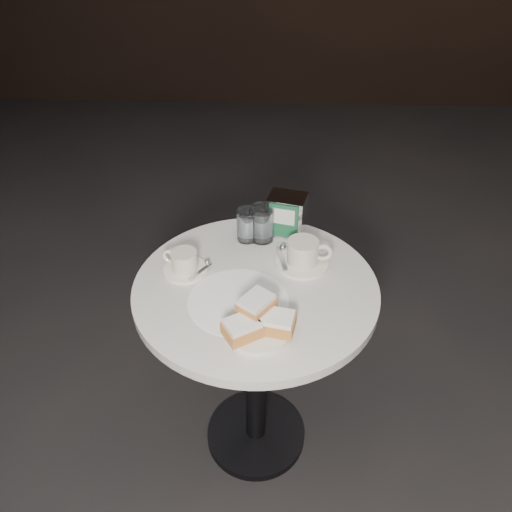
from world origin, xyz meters
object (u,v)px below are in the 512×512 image
(cafe_table, at_px, (256,333))
(beignet_plate, at_px, (258,322))
(water_glass_left, at_px, (247,225))
(napkin_dispenser, at_px, (287,215))
(coffee_cup_left, at_px, (184,263))
(water_glass_right, at_px, (262,224))
(coffee_cup_right, at_px, (303,254))

(cafe_table, xyz_separation_m, beignet_plate, (0.01, -0.18, 0.23))
(water_glass_left, height_order, napkin_dispenser, napkin_dispenser)
(napkin_dispenser, bearing_deg, water_glass_left, -147.48)
(coffee_cup_left, bearing_deg, water_glass_right, 57.62)
(beignet_plate, xyz_separation_m, water_glass_right, (-0.00, 0.41, 0.03))
(cafe_table, relative_size, coffee_cup_right, 4.34)
(coffee_cup_right, bearing_deg, beignet_plate, -110.61)
(coffee_cup_left, bearing_deg, coffee_cup_right, 27.34)
(cafe_table, relative_size, coffee_cup_left, 4.47)
(coffee_cup_left, relative_size, water_glass_left, 1.57)
(cafe_table, relative_size, beignet_plate, 3.48)
(water_glass_left, distance_m, water_glass_right, 0.05)
(coffee_cup_left, relative_size, water_glass_right, 1.40)
(coffee_cup_right, xyz_separation_m, water_glass_left, (-0.17, 0.12, 0.02))
(beignet_plate, xyz_separation_m, coffee_cup_right, (0.12, 0.28, 0.00))
(coffee_cup_left, distance_m, coffee_cup_right, 0.35)
(cafe_table, distance_m, water_glass_right, 0.34)
(cafe_table, bearing_deg, coffee_cup_left, 166.12)
(beignet_plate, relative_size, coffee_cup_right, 1.25)
(coffee_cup_left, distance_m, water_glass_right, 0.28)
(beignet_plate, relative_size, napkin_dispenser, 1.59)
(beignet_plate, bearing_deg, water_glass_left, 97.08)
(water_glass_right, bearing_deg, napkin_dispenser, 27.24)
(water_glass_right, relative_size, napkin_dispenser, 0.88)
(cafe_table, distance_m, water_glass_left, 0.34)
(napkin_dispenser, bearing_deg, cafe_table, -94.19)
(cafe_table, relative_size, napkin_dispenser, 5.52)
(water_glass_right, bearing_deg, beignet_plate, -89.60)
(beignet_plate, distance_m, water_glass_right, 0.41)
(water_glass_right, distance_m, napkin_dispenser, 0.09)
(coffee_cup_left, bearing_deg, beignet_plate, -26.76)
(beignet_plate, bearing_deg, coffee_cup_right, 66.60)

